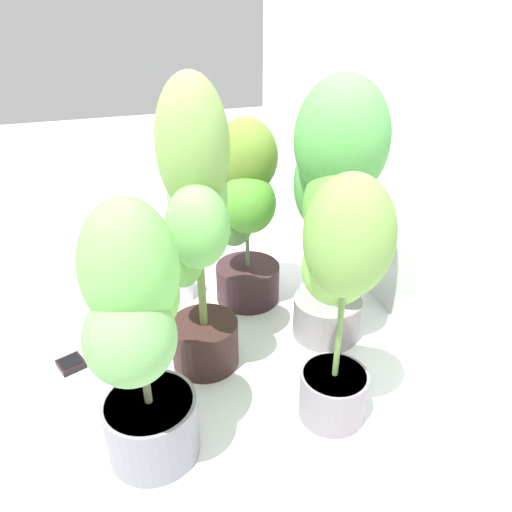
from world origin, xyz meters
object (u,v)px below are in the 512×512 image
at_px(potted_plant_back_center, 336,191).
at_px(hygrometer_box, 71,364).
at_px(potted_plant_front_right, 138,331).
at_px(potted_plant_back_left, 246,209).
at_px(potted_plant_center, 196,222).
at_px(nutrient_bottle, 181,276).
at_px(potted_plant_back_right, 342,282).

xyz_separation_m(potted_plant_back_center, hygrometer_box, (-0.10, -0.91, -0.55)).
xyz_separation_m(potted_plant_front_right, hygrometer_box, (-0.44, -0.22, -0.40)).
bearing_deg(potted_plant_back_left, potted_plant_front_right, -36.44).
bearing_deg(potted_plant_back_left, potted_plant_center, -38.38).
bearing_deg(potted_plant_back_left, nutrient_bottle, -110.45).
height_order(potted_plant_back_left, nutrient_bottle, potted_plant_back_left).
bearing_deg(hygrometer_box, potted_plant_front_right, -174.35).
bearing_deg(potted_plant_center, potted_plant_front_right, -34.38).
bearing_deg(potted_plant_front_right, hygrometer_box, -153.23).
height_order(potted_plant_front_right, hygrometer_box, potted_plant_front_right).
xyz_separation_m(potted_plant_back_left, potted_plant_front_right, (0.65, -0.48, 0.01)).
bearing_deg(potted_plant_back_left, hygrometer_box, -73.50).
bearing_deg(potted_plant_front_right, potted_plant_back_right, 88.36).
relative_size(potted_plant_back_right, nutrient_bottle, 3.42).
height_order(potted_plant_back_right, potted_plant_back_center, potted_plant_back_center).
height_order(potted_plant_front_right, nutrient_bottle, potted_plant_front_right).
distance_m(potted_plant_back_left, hygrometer_box, 0.83).
bearing_deg(potted_plant_back_center, potted_plant_back_left, -145.85).
height_order(potted_plant_back_left, hygrometer_box, potted_plant_back_left).
xyz_separation_m(potted_plant_back_center, nutrient_bottle, (-0.40, -0.46, -0.46)).
xyz_separation_m(potted_plant_front_right, potted_plant_back_center, (-0.34, 0.69, 0.15)).
relative_size(potted_plant_back_center, nutrient_bottle, 4.16).
bearing_deg(potted_plant_back_right, nutrient_bottle, -157.68).
bearing_deg(hygrometer_box, potted_plant_center, -125.89).
xyz_separation_m(potted_plant_back_left, potted_plant_center, (0.32, -0.26, 0.12)).
bearing_deg(potted_plant_back_left, potted_plant_back_center, 34.15).
height_order(potted_plant_center, potted_plant_front_right, potted_plant_center).
bearing_deg(potted_plant_back_center, potted_plant_center, -88.19).
xyz_separation_m(potted_plant_front_right, nutrient_bottle, (-0.74, 0.22, -0.31)).
xyz_separation_m(potted_plant_back_right, potted_plant_back_center, (-0.35, 0.15, 0.11)).
bearing_deg(potted_plant_back_center, potted_plant_front_right, -63.84).
height_order(potted_plant_back_left, potted_plant_front_right, potted_plant_front_right).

